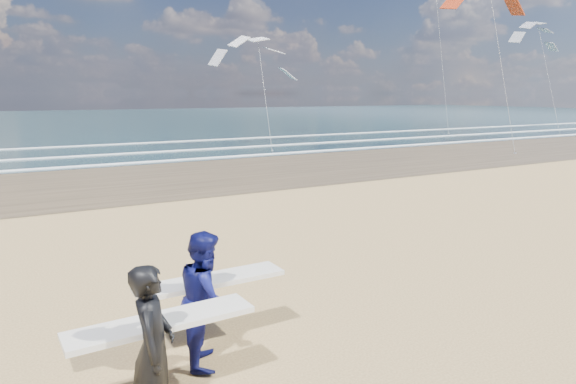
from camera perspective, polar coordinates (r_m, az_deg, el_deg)
wet_sand_strip at (r=32.54m, az=14.13°, el=3.95°), size 220.00×12.00×0.01m
ocean at (r=80.62m, az=-13.51°, el=7.93°), size 220.00×100.00×0.02m
foam_breakers at (r=40.41m, az=4.21°, el=5.61°), size 220.00×11.70×0.05m
surfer_near at (r=6.15m, az=-14.63°, el=-16.18°), size 2.22×1.07×1.95m
surfer_far at (r=7.39m, az=-9.02°, el=-11.43°), size 2.21×1.19×1.91m
kite_0 at (r=37.66m, az=22.14°, el=16.09°), size 7.07×4.88×12.99m
kite_1 at (r=36.54m, az=-2.90°, el=13.11°), size 6.67×4.83×8.82m
kite_2 at (r=54.71m, az=26.71°, el=12.65°), size 6.24×4.79×11.51m
kite_5 at (r=53.02m, az=16.56°, el=15.74°), size 5.25×4.68×16.36m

